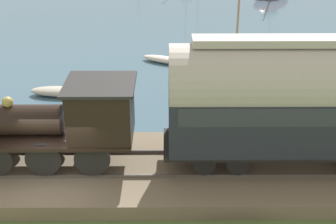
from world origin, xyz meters
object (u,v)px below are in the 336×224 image
steam_locomotive (63,118)px  rowboat_far_out (61,92)px  passenger_coach (300,98)px  rowboat_off_pier (165,60)px  rowboat_mid_harbor (318,70)px  sailboat_yellow (234,85)px

steam_locomotive → rowboat_far_out: size_ratio=2.09×
passenger_coach → rowboat_far_out: 12.21m
rowboat_off_pier → passenger_coach: bearing=-133.2°
steam_locomotive → rowboat_off_pier: size_ratio=2.25×
steam_locomotive → rowboat_mid_harbor: (9.90, -11.67, -2.04)m
steam_locomotive → passenger_coach: (-0.00, -7.74, 0.71)m
passenger_coach → sailboat_yellow: bearing=9.0°
sailboat_yellow → rowboat_off_pier: sailboat_yellow is taller
steam_locomotive → rowboat_mid_harbor: steam_locomotive is taller
passenger_coach → rowboat_mid_harbor: (9.90, -3.92, -2.75)m
sailboat_yellow → rowboat_off_pier: bearing=40.3°
passenger_coach → rowboat_mid_harbor: size_ratio=3.09×
rowboat_far_out → steam_locomotive: bearing=-160.7°
steam_locomotive → rowboat_mid_harbor: 15.44m
steam_locomotive → passenger_coach: passenger_coach is taller
passenger_coach → rowboat_off_pier: size_ratio=3.13×
steam_locomotive → sailboat_yellow: 9.75m
sailboat_yellow → rowboat_far_out: bearing=95.1°
steam_locomotive → sailboat_yellow: sailboat_yellow is taller
sailboat_yellow → rowboat_mid_harbor: bearing=-52.8°
rowboat_far_out → rowboat_off_pier: (4.74, -5.09, -0.03)m
rowboat_mid_harbor → rowboat_off_pier: bearing=42.4°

